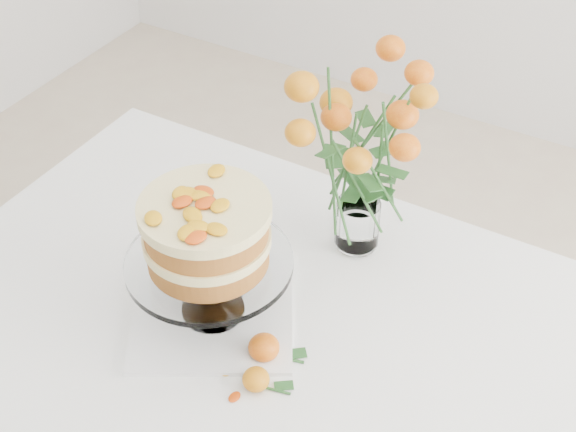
% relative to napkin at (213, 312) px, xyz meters
% --- Properties ---
extents(table, '(1.43, 0.93, 0.76)m').
position_rel_napkin_xyz_m(table, '(0.12, 0.04, -0.09)').
color(table, tan).
rests_on(table, ground).
extents(napkin, '(0.41, 0.41, 0.01)m').
position_rel_napkin_xyz_m(napkin, '(0.00, 0.00, 0.00)').
color(napkin, silver).
rests_on(napkin, table).
extents(cake_stand, '(0.31, 0.31, 0.27)m').
position_rel_napkin_xyz_m(cake_stand, '(0.00, 0.00, 0.19)').
color(cake_stand, white).
rests_on(cake_stand, napkin).
extents(rose_vase, '(0.34, 0.34, 0.45)m').
position_rel_napkin_xyz_m(rose_vase, '(0.15, 0.31, 0.26)').
color(rose_vase, white).
rests_on(rose_vase, table).
extents(loose_rose_near, '(0.09, 0.05, 0.04)m').
position_rel_napkin_xyz_m(loose_rose_near, '(0.16, -0.11, 0.02)').
color(loose_rose_near, orange).
rests_on(loose_rose_near, table).
extents(loose_rose_far, '(0.10, 0.06, 0.05)m').
position_rel_napkin_xyz_m(loose_rose_far, '(0.14, -0.04, 0.02)').
color(loose_rose_far, '#CE460A').
rests_on(loose_rose_far, table).
extents(stray_petal_a, '(0.03, 0.02, 0.00)m').
position_rel_napkin_xyz_m(stray_petal_a, '(0.00, -0.06, -0.00)').
color(stray_petal_a, orange).
rests_on(stray_petal_a, table).
extents(stray_petal_b, '(0.03, 0.02, 0.00)m').
position_rel_napkin_xyz_m(stray_petal_b, '(0.10, -0.10, -0.00)').
color(stray_petal_b, orange).
rests_on(stray_petal_b, table).
extents(stray_petal_c, '(0.03, 0.02, 0.00)m').
position_rel_napkin_xyz_m(stray_petal_c, '(0.14, -0.14, -0.00)').
color(stray_petal_c, orange).
rests_on(stray_petal_c, table).
extents(stray_petal_d, '(0.03, 0.02, 0.00)m').
position_rel_napkin_xyz_m(stray_petal_d, '(-0.14, -0.01, -0.00)').
color(stray_petal_d, orange).
rests_on(stray_petal_d, table).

